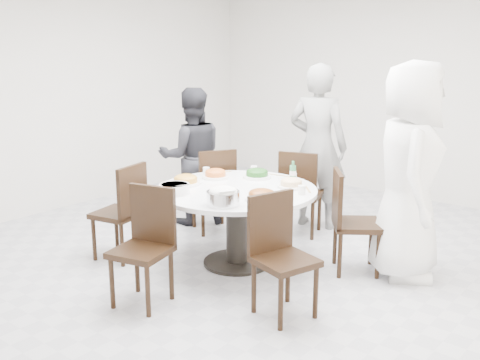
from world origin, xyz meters
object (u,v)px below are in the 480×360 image
Objects in this scene: chair_n at (301,192)px; chair_s at (141,249)px; dining_table at (237,226)px; chair_se at (285,258)px; chair_nw at (213,189)px; soup_bowl at (174,189)px; diner_right at (409,172)px; chair_sw at (118,211)px; rice_bowl at (223,198)px; diner_left at (192,156)px; beverage_bottle at (293,172)px; diner_middle at (318,147)px; chair_ne at (357,222)px.

chair_s is at bearing 70.11° from chair_n.
chair_se is (0.96, -0.56, 0.10)m from dining_table.
chair_nw is 3.46× the size of soup_bowl.
diner_right reaches higher than chair_se.
soup_bowl is (-0.32, -0.49, 0.42)m from dining_table.
chair_nw is 2.23m from diner_right.
chair_sw is 1.31m from rice_bowl.
diner_right is (0.37, 1.34, 0.49)m from chair_se.
chair_nw is (-0.82, -0.54, 0.00)m from chair_n.
chair_sw is (-0.15, -1.20, 0.00)m from chair_nw.
dining_table is at bearing 84.33° from chair_nw.
diner_left is 7.52× the size of beverage_bottle.
chair_se reaches higher than dining_table.
chair_sw is 1.00× the size of chair_s.
chair_s is 1.74m from beverage_bottle.
diner_middle is 1.44m from diner_left.
rice_bowl is (0.26, -0.49, 0.43)m from dining_table.
beverage_bottle reaches higher than chair_n.
chair_s is at bearing 71.21° from diner_left.
chair_se is at bearing 142.35° from chair_ne.
chair_ne is 1.31m from rice_bowl.
soup_bowl is (-0.59, 0.00, -0.02)m from rice_bowl.
chair_se is (1.80, -1.15, 0.00)m from chair_nw.
diner_right is 2.09m from soup_bowl.
beverage_bottle is at bearing 119.36° from chair_sw.
dining_table is at bearing 73.14° from chair_s.
chair_sw is at bearing 107.87° from chair_se.
beverage_bottle is at bearing 116.18° from chair_nw.
diner_left is at bearing -70.97° from chair_nw.
chair_ne and chair_se have the same top height.
chair_nw is at bearing 66.00° from diner_right.
chair_s is at bearing 54.03° from chair_nw.
beverage_bottle reaches higher than soup_bowl.
chair_ne is at bearing 125.66° from diner_left.
chair_ne reaches higher than dining_table.
chair_sw is 2.75m from diner_right.
beverage_bottle is (0.31, -0.95, -0.07)m from diner_middle.
chair_s is (-1.01, -1.71, 0.00)m from chair_ne.
chair_s is 2.65m from diner_middle.
diner_left is (-0.38, 0.07, 0.31)m from chair_nw.
dining_table is at bearing -116.89° from beverage_bottle.
diner_left is at bearing 50.35° from chair_ne.
chair_n is 1.68m from rice_bowl.
chair_se is (1.95, 0.05, 0.00)m from chair_sw.
diner_left reaches higher than chair_s.
rice_bowl is at bearing 109.30° from chair_ne.
chair_ne is 1.00× the size of chair_sw.
chair_sw is 0.75m from soup_bowl.
chair_nw is at bearing 73.77° from chair_se.
chair_nw is 0.60× the size of diner_left.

